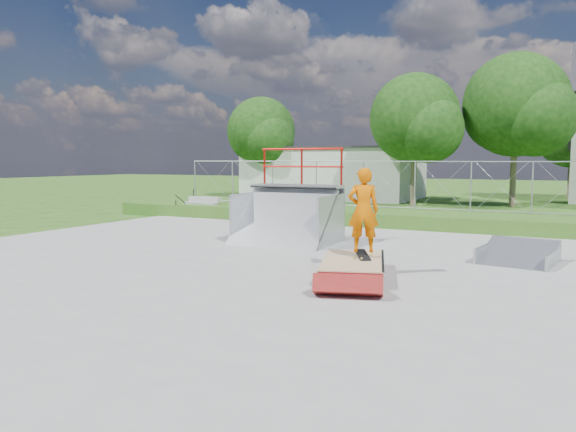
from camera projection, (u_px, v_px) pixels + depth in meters
name	position (u px, v px, depth m)	size (l,w,h in m)	color
ground	(284.00, 273.00, 11.60)	(120.00, 120.00, 0.00)	#265117
concrete_pad	(284.00, 273.00, 11.59)	(20.00, 16.00, 0.04)	gray
grass_berm	(407.00, 219.00, 19.98)	(24.00, 3.00, 0.50)	#265117
grind_box	(353.00, 268.00, 11.20)	(1.88, 2.70, 0.36)	maroon
quarter_pipe	(286.00, 196.00, 15.55)	(2.68, 2.27, 2.68)	#A4A8AC
flat_bank_ramp	(518.00, 254.00, 12.61)	(1.53, 1.64, 0.47)	#A4A8AC
skateboard	(363.00, 255.00, 11.38)	(0.22, 0.80, 0.02)	black
skater	(363.00, 214.00, 11.30)	(0.62, 0.41, 1.70)	#DB5F00
concrete_stairs	(199.00, 207.00, 23.12)	(1.50, 1.60, 0.80)	gray
chain_link_fence	(415.00, 185.00, 20.75)	(20.00, 0.06, 1.80)	#9B9EA4
utility_building_flat	(334.00, 173.00, 34.56)	(10.00, 6.00, 3.00)	#BABAB6
tree_left_near	(419.00, 121.00, 27.76)	(4.76, 4.48, 6.65)	brown
tree_center	(522.00, 108.00, 27.39)	(5.44, 5.12, 7.60)	brown
tree_left_far	(263.00, 133.00, 34.12)	(4.42, 4.16, 6.18)	brown
tree_back_mid	(576.00, 138.00, 33.53)	(4.08, 3.84, 5.70)	brown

